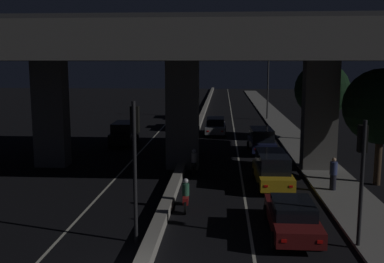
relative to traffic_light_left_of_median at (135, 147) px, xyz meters
The scene contains 21 objects.
lane_line_left_inner 31.84m from the traffic_light_left_of_median, 95.36° to the left, with size 0.12×126.00×0.00m, color beige.
lane_line_right_inner 31.99m from the traffic_light_left_of_median, 82.28° to the left, with size 0.12×126.00×0.00m, color beige.
median_divider 31.69m from the traffic_light_left_of_median, 88.81° to the left, with size 0.51×126.00×0.44m, color gray.
sidewalk_right 26.43m from the traffic_light_left_of_median, 69.27° to the left, with size 2.70×126.00×0.12m, color gray.
elevated_overpass 12.44m from the traffic_light_left_of_median, 88.10° to the left, with size 31.42×13.04×9.54m.
traffic_light_left_of_median is the anchor object (origin of this frame).
traffic_light_right_of_median 8.04m from the traffic_light_left_of_median, ahead, with size 0.30×0.49×4.63m.
street_lamp 37.20m from the traffic_light_left_of_median, 77.73° to the left, with size 2.71×0.32×8.80m.
car_dark_red_lead 6.62m from the traffic_light_left_of_median, 11.07° to the left, with size 1.88×4.68×1.36m.
car_taxi_yellow_second 10.26m from the traffic_light_left_of_median, 54.01° to the left, with size 1.96×4.79×1.78m.
car_dark_blue_third 18.21m from the traffic_light_left_of_median, 70.51° to the left, with size 1.98×4.15×1.79m.
car_silver_fourth 25.27m from the traffic_light_left_of_median, 84.31° to the left, with size 1.92×4.46×1.57m.
car_black_lead_oncoming 20.06m from the traffic_light_left_of_median, 103.82° to the left, with size 2.03×4.10×1.86m.
car_dark_blue_second_oncoming 29.04m from the traffic_light_left_of_median, 92.52° to the left, with size 1.88×4.81×1.44m.
car_dark_red_third_oncoming 37.36m from the traffic_light_left_of_median, 91.87° to the left, with size 2.09×4.84×1.72m.
motorcycle_red_filtering_near 5.01m from the traffic_light_left_of_median, 67.96° to the left, with size 0.33×1.90×1.44m.
motorcycle_black_filtering_mid 11.02m from the traffic_light_left_of_median, 82.12° to the left, with size 0.33×1.91×1.46m.
motorcycle_white_filtering_far 15.85m from the traffic_light_left_of_median, 85.65° to the left, with size 0.34×1.92×1.48m.
pedestrian_on_sidewalk 11.56m from the traffic_light_left_of_median, 38.49° to the left, with size 0.38×0.38×1.68m.
roadside_tree_kerbside_near 14.39m from the traffic_light_left_of_median, 36.66° to the left, with size 4.02×4.02×6.29m.
roadside_tree_kerbside_mid 25.05m from the traffic_light_left_of_median, 63.05° to the left, with size 4.52×4.52×6.59m.
Camera 1 is at (2.50, -12.21, 6.60)m, focal length 42.00 mm.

